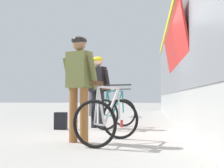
# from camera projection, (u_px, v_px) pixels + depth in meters

# --- Properties ---
(ground_plane) EXTENTS (80.00, 80.00, 0.00)m
(ground_plane) POSITION_uv_depth(u_px,v_px,m) (116.00, 135.00, 5.59)
(ground_plane) COLOR #A09E99
(cyclist_near_in_dark) EXTENTS (0.66, 0.48, 1.76)m
(cyclist_near_in_dark) POSITION_uv_depth(u_px,v_px,m) (98.00, 85.00, 7.03)
(cyclist_near_in_dark) COLOR #232328
(cyclist_near_in_dark) RESTS_ON ground
(cyclist_far_in_olive) EXTENTS (0.66, 0.48, 1.76)m
(cyclist_far_in_olive) POSITION_uv_depth(u_px,v_px,m) (79.00, 79.00, 4.72)
(cyclist_far_in_olive) COLOR #935B2D
(cyclist_far_in_olive) RESTS_ON ground
(bicycle_near_teal) EXTENTS (1.03, 1.25, 0.99)m
(bicycle_near_teal) POSITION_uv_depth(u_px,v_px,m) (114.00, 112.00, 6.94)
(bicycle_near_teal) COLOR black
(bicycle_near_teal) RESTS_ON ground
(bicycle_far_silver) EXTENTS (0.97, 1.22, 0.99)m
(bicycle_far_silver) POSITION_uv_depth(u_px,v_px,m) (108.00, 118.00, 4.62)
(bicycle_far_silver) COLOR black
(bicycle_far_silver) RESTS_ON ground
(backpack_on_platform) EXTENTS (0.28, 0.18, 0.40)m
(backpack_on_platform) POSITION_uv_depth(u_px,v_px,m) (61.00, 121.00, 6.66)
(backpack_on_platform) COLOR black
(backpack_on_platform) RESTS_ON ground
(water_bottle_near_the_bikes) EXTENTS (0.07, 0.07, 0.18)m
(water_bottle_near_the_bikes) POSITION_uv_depth(u_px,v_px,m) (122.00, 123.00, 7.19)
(water_bottle_near_the_bikes) COLOR red
(water_bottle_near_the_bikes) RESTS_ON ground
(platform_sign_post) EXTENTS (0.08, 0.70, 2.40)m
(platform_sign_post) POSITION_uv_depth(u_px,v_px,m) (90.00, 77.00, 11.77)
(platform_sign_post) COLOR #595B60
(platform_sign_post) RESTS_ON ground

